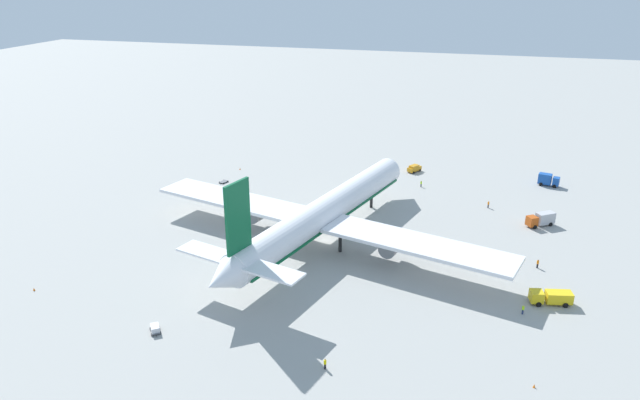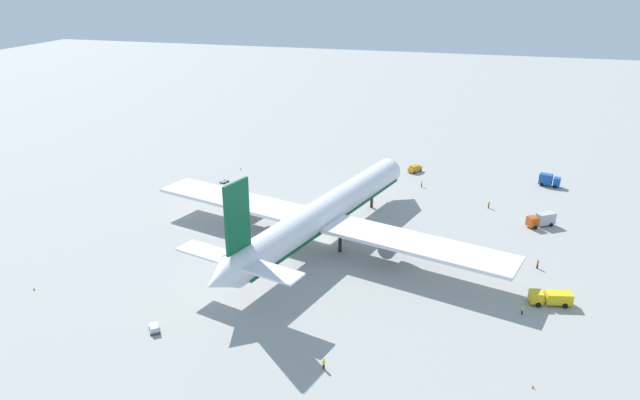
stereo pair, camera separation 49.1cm
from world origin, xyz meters
name	(u,v)px [view 2 (the right image)]	position (x,y,z in m)	size (l,w,h in m)	color
ground_plane	(326,240)	(0.00, 0.00, 0.00)	(600.00, 600.00, 0.00)	#9E9E99
airliner	(323,214)	(-1.32, 0.38, 6.53)	(71.07, 79.85, 21.95)	white
service_truck_0	(551,297)	(-13.80, -43.63, 1.35)	(3.67, 7.28, 2.35)	yellow
service_truck_1	(549,180)	(48.16, -47.49, 1.67)	(3.27, 5.56, 3.13)	#194CA5
service_truck_2	(542,219)	(20.31, -44.09, 1.61)	(5.49, 6.54, 2.97)	#BF4C14
service_van	(415,168)	(49.86, -12.15, 1.03)	(4.63, 3.80, 1.97)	orange
baggage_cart_0	(154,328)	(-39.74, 17.20, 0.65)	(2.76, 2.51, 1.17)	#595B60
baggage_cart_1	(224,181)	(26.99, 35.81, 0.27)	(3.05, 2.08, 0.40)	#595B60
ground_worker_0	(522,310)	(-18.44, -38.94, 0.86)	(0.42, 0.42, 1.70)	navy
ground_worker_1	(538,264)	(-0.79, -42.23, 0.91)	(0.49, 0.49, 1.78)	black
ground_worker_2	(324,364)	(-41.26, -11.08, 0.88)	(0.56, 0.56, 1.73)	black
ground_worker_3	(489,205)	(27.92, -32.67, 0.90)	(0.48, 0.48, 1.77)	#3F3F47
ground_worker_4	(422,184)	(38.04, -15.47, 0.85)	(0.56, 0.56, 1.67)	#3F3F47
traffic_cone_0	(208,188)	(21.21, 37.70, 0.28)	(0.36, 0.36, 0.55)	orange
traffic_cone_1	(533,386)	(-37.34, -39.80, 0.28)	(0.36, 0.36, 0.55)	orange
traffic_cone_2	(34,289)	(-34.23, 44.75, 0.28)	(0.36, 0.36, 0.55)	orange
traffic_cone_3	(241,169)	(38.15, 35.82, 0.28)	(0.36, 0.36, 0.55)	orange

